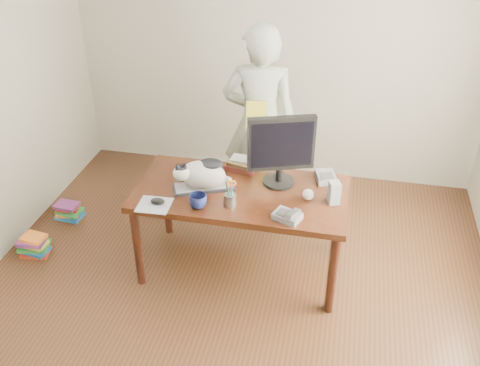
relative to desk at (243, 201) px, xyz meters
name	(u,v)px	position (x,y,z in m)	size (l,w,h in m)	color
room	(221,160)	(0.00, -0.68, 0.75)	(4.50, 4.50, 4.50)	black
desk	(243,201)	(0.00, 0.00, 0.00)	(1.60, 0.80, 0.75)	black
keyboard	(204,187)	(-0.29, -0.10, 0.16)	(0.49, 0.34, 0.03)	black
cat	(201,174)	(-0.30, -0.11, 0.28)	(0.42, 0.34, 0.25)	silver
monitor	(281,148)	(0.27, 0.07, 0.47)	(0.49, 0.31, 0.57)	black
pen_cup	(230,199)	(-0.04, -0.29, 0.21)	(0.10, 0.10, 0.22)	gray
mousepad	(154,205)	(-0.58, -0.40, 0.15)	(0.24, 0.22, 0.01)	silver
mouse	(158,201)	(-0.56, -0.38, 0.17)	(0.11, 0.07, 0.04)	black
coffee_mug	(198,201)	(-0.26, -0.35, 0.20)	(0.13, 0.13, 0.10)	#0E1438
phone	(288,216)	(0.39, -0.36, 0.18)	(0.22, 0.19, 0.08)	slate
speaker	(334,193)	(0.69, -0.09, 0.23)	(0.10, 0.11, 0.17)	#A3A3A5
baseball	(308,195)	(0.50, -0.09, 0.19)	(0.08, 0.08, 0.08)	silver
book_stack	(242,164)	(-0.06, 0.25, 0.19)	(0.27, 0.23, 0.09)	#4C1714
calculator	(326,177)	(0.61, 0.21, 0.17)	(0.19, 0.22, 0.06)	slate
person	(259,124)	(-0.02, 0.80, 0.29)	(0.65, 0.43, 1.78)	silver
held_book	(256,115)	(-0.02, 0.63, 0.45)	(0.18, 0.12, 0.23)	yellow
book_pile_a	(34,245)	(-1.75, -0.28, -0.51)	(0.27, 0.22, 0.18)	#AB2B18
book_pile_b	(69,211)	(-1.72, 0.27, -0.53)	(0.26, 0.20, 0.15)	#1A5A9D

